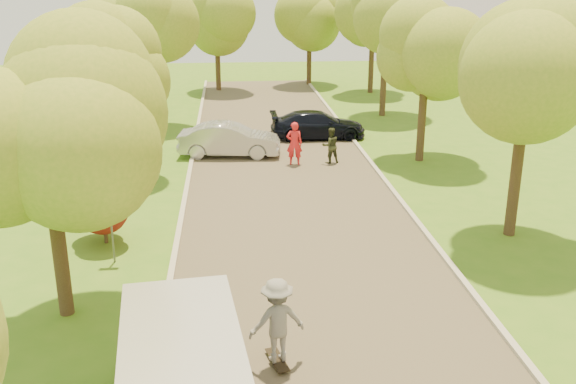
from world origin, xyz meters
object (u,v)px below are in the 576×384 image
object	(u,v)px
silver_sedan	(229,140)
person_olive	(330,145)
street_sign	(110,213)
person_striped	(294,143)
longboard	(277,360)
dark_sedan	(318,125)
skateboarder	(277,320)

from	to	relation	value
silver_sedan	person_olive	xyz separation A→B (m)	(4.53, -1.65, 0.04)
street_sign	person_striped	distance (m)	11.73
longboard	dark_sedan	bearing A→B (deg)	-114.01
person_striped	person_olive	size ratio (longest dim) A/B	1.19
person_striped	skateboarder	bearing A→B (deg)	88.79
street_sign	person_olive	size ratio (longest dim) A/B	1.32
dark_sedan	longboard	xyz separation A→B (m)	(-3.68, -20.37, -0.61)
dark_sedan	longboard	bearing A→B (deg)	169.51
street_sign	silver_sedan	size ratio (longest dim) A/B	0.46
longboard	silver_sedan	bearing A→B (deg)	-100.72
street_sign	longboard	bearing A→B (deg)	-52.37
silver_sedan	person_olive	size ratio (longest dim) A/B	2.88
street_sign	dark_sedan	xyz separation A→B (m)	(8.10, 14.64, -0.85)
dark_sedan	person_olive	size ratio (longest dim) A/B	3.00
skateboarder	person_striped	xyz separation A→B (m)	(1.97, 15.55, -0.11)
silver_sedan	skateboarder	xyz separation A→B (m)	(0.92, -17.30, 0.31)
skateboarder	person_striped	size ratio (longest dim) A/B	0.98
person_olive	longboard	bearing A→B (deg)	65.10
street_sign	silver_sedan	world-z (taller)	street_sign
person_striped	person_olive	world-z (taller)	person_striped
dark_sedan	skateboarder	bearing A→B (deg)	169.51
street_sign	skateboarder	xyz separation A→B (m)	(4.42, -5.73, -0.48)
dark_sedan	person_striped	bearing A→B (deg)	160.15
dark_sedan	silver_sedan	bearing A→B (deg)	123.51
dark_sedan	person_striped	distance (m)	5.12
skateboarder	person_olive	xyz separation A→B (m)	(3.61, 15.65, -0.27)
person_striped	longboard	bearing A→B (deg)	88.79
longboard	person_striped	size ratio (longest dim) A/B	0.52
silver_sedan	person_striped	size ratio (longest dim) A/B	2.42
dark_sedan	skateboarder	xyz separation A→B (m)	(-3.68, -20.37, 0.37)
silver_sedan	longboard	bearing A→B (deg)	-170.56
person_striped	person_olive	xyz separation A→B (m)	(1.64, 0.10, -0.16)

